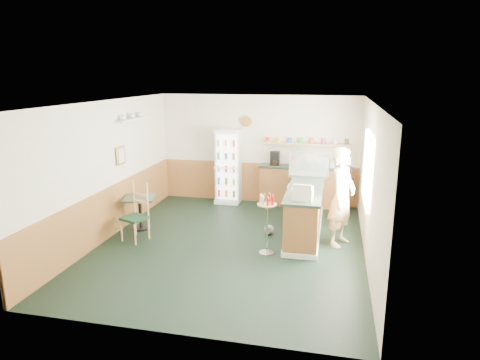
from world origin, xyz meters
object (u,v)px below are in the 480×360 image
(cash_register, at_px, (303,193))
(shopkeeper, at_px, (342,197))
(cafe_table, at_px, (140,207))
(cafe_chair, at_px, (136,210))
(display_case, at_px, (309,165))
(condiment_stand, at_px, (267,216))
(drinks_fridge, at_px, (228,166))

(cash_register, distance_m, shopkeeper, 0.88)
(cafe_table, relative_size, cafe_chair, 0.68)
(display_case, relative_size, cafe_chair, 0.75)
(shopkeeper, distance_m, condiment_stand, 1.51)
(cash_register, bearing_deg, drinks_fridge, 128.35)
(display_case, height_order, cash_register, display_case)
(display_case, distance_m, cafe_table, 3.73)
(cafe_table, height_order, cafe_chair, cafe_chair)
(condiment_stand, bearing_deg, drinks_fridge, 115.96)
(cash_register, height_order, condiment_stand, cash_register)
(condiment_stand, relative_size, cafe_chair, 0.96)
(cash_register, distance_m, cafe_chair, 3.27)
(display_case, height_order, cafe_table, display_case)
(condiment_stand, bearing_deg, cafe_table, 166.25)
(drinks_fridge, bearing_deg, cafe_chair, -112.18)
(shopkeeper, distance_m, cafe_chair, 3.98)
(condiment_stand, xyz_separation_m, cafe_chair, (-2.62, 0.16, -0.12))
(cafe_table, bearing_deg, drinks_fridge, 60.10)
(drinks_fridge, bearing_deg, display_case, -25.38)
(cafe_table, bearing_deg, cafe_chair, -71.50)
(shopkeeper, bearing_deg, drinks_fridge, 73.25)
(display_case, distance_m, cash_register, 1.81)
(shopkeeper, xyz_separation_m, cafe_chair, (-3.93, -0.57, -0.34))
(drinks_fridge, bearing_deg, shopkeeper, -39.37)
(shopkeeper, bearing_deg, condiment_stand, 141.97)
(cash_register, xyz_separation_m, cafe_chair, (-3.23, -0.06, -0.52))
(shopkeeper, bearing_deg, display_case, 51.12)
(cafe_chair, bearing_deg, drinks_fridge, 87.74)
(condiment_stand, height_order, cafe_table, condiment_stand)
(shopkeeper, xyz_separation_m, cafe_table, (-4.10, -0.05, -0.45))
(display_case, bearing_deg, drinks_fridge, 154.62)
(display_case, xyz_separation_m, cafe_chair, (-3.23, -1.86, -0.65))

